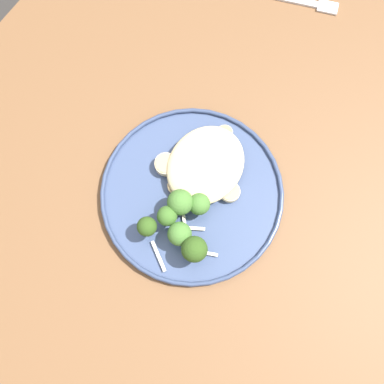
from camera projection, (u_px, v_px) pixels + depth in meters
The scene contains 20 objects.
ground at pixel (200, 266), 1.47m from camera, with size 6.00×6.00×0.00m, color #2D2B28.
wooden_dining_table at pixel (207, 226), 0.83m from camera, with size 1.40×1.00×0.74m.
dinner_plate at pixel (192, 194), 0.76m from camera, with size 0.29×0.29×0.02m.
noodle_bed at pixel (205, 165), 0.75m from camera, with size 0.14×0.12×0.04m.
seared_scallop_right_edge at pixel (208, 164), 0.76m from camera, with size 0.03×0.03×0.01m.
seared_scallop_rear_pale at pixel (230, 192), 0.74m from camera, with size 0.03×0.03×0.01m.
seared_scallop_left_edge at pixel (189, 185), 0.75m from camera, with size 0.02×0.02×0.01m.
seared_scallop_center_golden at pixel (175, 186), 0.75m from camera, with size 0.02×0.02×0.01m.
seared_scallop_tiny_bay at pixel (166, 164), 0.75m from camera, with size 0.04×0.04×0.02m.
seared_scallop_tilted_round at pixel (225, 133), 0.77m from camera, with size 0.03×0.03×0.01m.
broccoli_floret_front_edge at pixel (180, 234), 0.70m from camera, with size 0.04×0.04×0.05m.
broccoli_floret_split_head at pixel (199, 204), 0.72m from camera, with size 0.03×0.03×0.05m.
broccoli_floret_rear_charred at pixel (167, 216), 0.71m from camera, with size 0.03×0.03×0.05m.
broccoli_floret_tall_stalk at pixel (194, 249), 0.69m from camera, with size 0.04×0.04×0.06m.
broccoli_floret_center_pile at pixel (180, 202), 0.71m from camera, with size 0.04×0.04×0.06m.
broccoli_floret_small_sprig at pixel (147, 227), 0.71m from camera, with size 0.03×0.03×0.05m.
onion_sliver_pale_crescent at pixel (159, 256), 0.72m from camera, with size 0.05×0.01×0.00m, color silver.
onion_sliver_long_sliver at pixel (189, 228), 0.74m from camera, with size 0.05×0.01×0.00m, color silver.
onion_sliver_curled_piece at pixel (184, 217), 0.74m from camera, with size 0.04×0.01×0.00m, color silver.
onion_sliver_short_strip at pixel (201, 252), 0.73m from camera, with size 0.05×0.01×0.00m, color silver.
Camera 1 is at (-0.14, -0.07, 1.48)m, focal length 44.65 mm.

